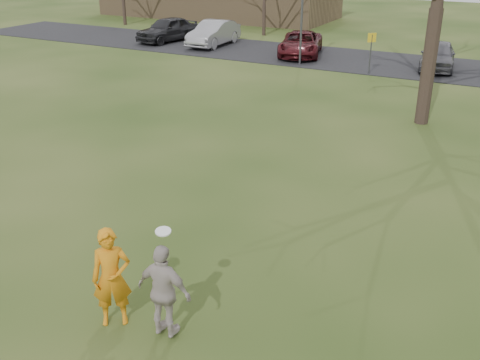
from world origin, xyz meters
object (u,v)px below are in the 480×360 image
at_px(car_4, 438,55).
at_px(catching_play, 164,291).
at_px(car_0, 167,29).
at_px(car_1, 214,33).
at_px(car_2, 301,44).
at_px(player_defender, 112,278).

distance_m(car_4, catching_play, 24.45).
xyz_separation_m(car_0, car_1, (3.50, 0.07, -0.01)).
distance_m(car_0, car_2, 9.66).
distance_m(player_defender, car_1, 27.91).
relative_size(car_4, catching_play, 2.12).
height_order(player_defender, car_2, player_defender).
bearing_deg(catching_play, car_4, 89.11).
xyz_separation_m(car_0, car_2, (9.65, -0.37, -0.10)).
height_order(car_1, car_4, car_1).
bearing_deg(player_defender, car_4, 49.46).
xyz_separation_m(car_1, catching_play, (13.51, -24.89, 0.15)).
bearing_deg(car_0, car_1, 11.58).
xyz_separation_m(car_1, car_2, (6.15, -0.44, -0.09)).
relative_size(player_defender, car_4, 0.45).
bearing_deg(catching_play, car_0, 124.43).
bearing_deg(car_1, player_defender, -65.34).
xyz_separation_m(player_defender, car_1, (-12.45, 24.98, -0.14)).
relative_size(car_1, car_2, 0.96).
relative_size(player_defender, catching_play, 0.96).
relative_size(car_0, car_4, 1.09).
bearing_deg(car_1, car_2, -5.91).
distance_m(car_1, car_2, 6.16).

